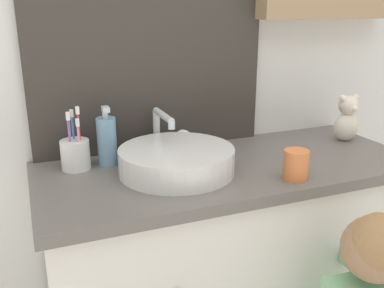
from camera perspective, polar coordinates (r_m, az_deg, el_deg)
The scene contains 7 objects.
wall_back at distance 1.57m, azimuth 1.68°, elevation 15.62°, with size 3.20×0.18×2.50m.
vanity_counter at distance 1.59m, azimuth 4.74°, elevation -17.19°, with size 1.23×0.52×0.86m.
sink_basin at distance 1.31m, azimuth -2.08°, elevation -1.96°, with size 0.35×0.41×0.16m.
toothbrush_holder at distance 1.37m, azimuth -15.29°, elevation -1.17°, with size 0.09×0.09×0.20m.
soap_dispenser at distance 1.38m, azimuth -11.28°, elevation 0.44°, with size 0.06×0.06×0.19m.
teddy_bear at distance 1.70m, azimuth 19.95°, elevation 3.14°, with size 0.10×0.08×0.18m.
drinking_cup at distance 1.28m, azimuth 13.70°, elevation -2.70°, with size 0.07×0.07×0.09m, color orange.
Camera 1 is at (-0.60, -0.82, 1.34)m, focal length 40.00 mm.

